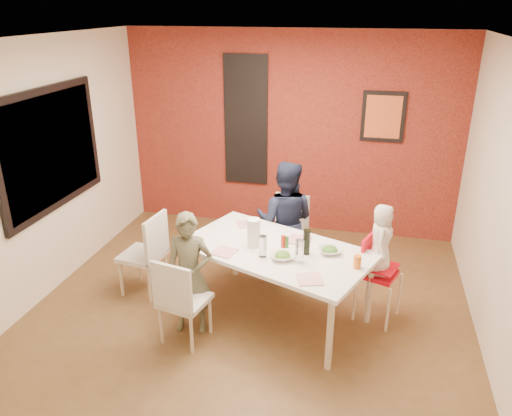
% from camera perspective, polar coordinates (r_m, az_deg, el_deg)
% --- Properties ---
extents(ground, '(4.50, 4.50, 0.00)m').
position_cam_1_polar(ground, '(5.33, -0.77, -11.71)').
color(ground, brown).
rests_on(ground, ground).
extents(ceiling, '(4.50, 4.50, 0.02)m').
position_cam_1_polar(ceiling, '(4.42, -0.96, 18.66)').
color(ceiling, white).
rests_on(ceiling, wall_back).
extents(wall_back, '(4.50, 0.02, 2.70)m').
position_cam_1_polar(wall_back, '(6.81, 3.87, 8.46)').
color(wall_back, beige).
rests_on(wall_back, ground).
extents(wall_front, '(4.50, 0.02, 2.70)m').
position_cam_1_polar(wall_front, '(2.83, -12.53, -13.73)').
color(wall_front, beige).
rests_on(wall_front, ground).
extents(wall_left, '(0.02, 4.50, 2.70)m').
position_cam_1_polar(wall_left, '(5.67, -23.53, 3.71)').
color(wall_left, beige).
rests_on(wall_left, ground).
extents(wall_right, '(0.02, 4.50, 2.70)m').
position_cam_1_polar(wall_right, '(4.72, 26.67, -0.43)').
color(wall_right, beige).
rests_on(wall_right, ground).
extents(brick_accent_wall, '(4.50, 0.02, 2.70)m').
position_cam_1_polar(brick_accent_wall, '(6.79, 3.85, 8.42)').
color(brick_accent_wall, maroon).
rests_on(brick_accent_wall, ground).
extents(picture_window_frame, '(0.05, 1.70, 1.30)m').
position_cam_1_polar(picture_window_frame, '(5.75, -22.44, 6.22)').
color(picture_window_frame, black).
rests_on(picture_window_frame, wall_left).
extents(picture_window_pane, '(0.02, 1.55, 1.15)m').
position_cam_1_polar(picture_window_pane, '(5.74, -22.32, 6.22)').
color(picture_window_pane, black).
rests_on(picture_window_pane, wall_left).
extents(glassblock_strip, '(0.55, 0.03, 1.70)m').
position_cam_1_polar(glassblock_strip, '(6.87, -1.15, 9.91)').
color(glassblock_strip, silver).
rests_on(glassblock_strip, wall_back).
extents(glassblock_surround, '(0.60, 0.03, 1.76)m').
position_cam_1_polar(glassblock_surround, '(6.86, -1.17, 9.90)').
color(glassblock_surround, black).
rests_on(glassblock_surround, wall_back).
extents(art_print_frame, '(0.54, 0.03, 0.64)m').
position_cam_1_polar(art_print_frame, '(6.62, 14.33, 10.07)').
color(art_print_frame, black).
rests_on(art_print_frame, wall_back).
extents(art_print_canvas, '(0.44, 0.01, 0.54)m').
position_cam_1_polar(art_print_canvas, '(6.60, 14.33, 10.05)').
color(art_print_canvas, '#CE6B2D').
rests_on(art_print_canvas, wall_back).
extents(dining_table, '(2.07, 1.61, 0.76)m').
position_cam_1_polar(dining_table, '(4.93, 2.27, -5.35)').
color(dining_table, white).
rests_on(dining_table, ground).
extents(chair_near, '(0.48, 0.48, 0.88)m').
position_cam_1_polar(chair_near, '(4.68, -8.73, -10.10)').
color(chair_near, silver).
rests_on(chair_near, ground).
extents(chair_far, '(0.46, 0.46, 0.90)m').
position_cam_1_polar(chair_far, '(5.95, 3.81, -2.34)').
color(chair_far, silver).
rests_on(chair_far, ground).
extents(chair_left, '(0.48, 0.48, 0.93)m').
position_cam_1_polar(chair_left, '(5.51, -12.20, -4.72)').
color(chair_left, silver).
rests_on(chair_left, ground).
extents(high_chair, '(0.47, 0.47, 0.88)m').
position_cam_1_polar(high_chair, '(5.12, 13.53, -6.93)').
color(high_chair, red).
rests_on(high_chair, ground).
extents(child_near, '(0.49, 0.37, 1.23)m').
position_cam_1_polar(child_near, '(4.80, -7.59, -7.46)').
color(child_near, brown).
rests_on(child_near, ground).
extents(child_far, '(0.70, 0.55, 1.40)m').
position_cam_1_polar(child_far, '(5.65, 3.34, -1.47)').
color(child_far, '#161C31').
rests_on(child_far, ground).
extents(toddler, '(0.24, 0.36, 0.72)m').
position_cam_1_polar(toddler, '(4.95, 14.11, -3.51)').
color(toddler, beige).
rests_on(toddler, high_chair).
extents(plate_near_left, '(0.26, 0.26, 0.01)m').
position_cam_1_polar(plate_near_left, '(4.84, -3.66, -4.99)').
color(plate_near_left, white).
rests_on(plate_near_left, dining_table).
extents(plate_far_mid, '(0.23, 0.23, 0.01)m').
position_cam_1_polar(plate_far_mid, '(5.08, 5.01, -3.64)').
color(plate_far_mid, white).
rests_on(plate_far_mid, dining_table).
extents(plate_near_right, '(0.27, 0.27, 0.01)m').
position_cam_1_polar(plate_near_right, '(4.40, 6.16, -8.10)').
color(plate_near_right, white).
rests_on(plate_near_right, dining_table).
extents(plate_far_left, '(0.26, 0.26, 0.01)m').
position_cam_1_polar(plate_far_left, '(5.41, -1.05, -1.87)').
color(plate_far_left, white).
rests_on(plate_far_left, dining_table).
extents(salad_bowl_a, '(0.28, 0.28, 0.05)m').
position_cam_1_polar(salad_bowl_a, '(4.70, 3.05, -5.52)').
color(salad_bowl_a, white).
rests_on(salad_bowl_a, dining_table).
extents(salad_bowl_b, '(0.26, 0.26, 0.05)m').
position_cam_1_polar(salad_bowl_b, '(4.85, 8.43, -4.85)').
color(salad_bowl_b, silver).
rests_on(salad_bowl_b, dining_table).
extents(wine_bottle, '(0.07, 0.07, 0.25)m').
position_cam_1_polar(wine_bottle, '(4.77, 5.79, -3.87)').
color(wine_bottle, black).
rests_on(wine_bottle, dining_table).
extents(wine_glass_a, '(0.07, 0.07, 0.21)m').
position_cam_1_polar(wine_glass_a, '(4.71, 0.78, -4.40)').
color(wine_glass_a, silver).
rests_on(wine_glass_a, dining_table).
extents(wine_glass_b, '(0.08, 0.08, 0.22)m').
position_cam_1_polar(wine_glass_b, '(4.62, 5.00, -4.93)').
color(wine_glass_b, white).
rests_on(wine_glass_b, dining_table).
extents(paper_towel_roll, '(0.13, 0.13, 0.29)m').
position_cam_1_polar(paper_towel_roll, '(4.88, -0.26, -2.84)').
color(paper_towel_roll, white).
rests_on(paper_towel_roll, dining_table).
extents(condiment_red, '(0.04, 0.04, 0.15)m').
position_cam_1_polar(condiment_red, '(4.86, 3.14, -3.94)').
color(condiment_red, red).
rests_on(condiment_red, dining_table).
extents(condiment_green, '(0.04, 0.04, 0.14)m').
position_cam_1_polar(condiment_green, '(4.86, 3.55, -4.02)').
color(condiment_green, '#376C24').
rests_on(condiment_green, dining_table).
extents(condiment_brown, '(0.04, 0.04, 0.14)m').
position_cam_1_polar(condiment_brown, '(4.87, 3.07, -3.93)').
color(condiment_brown, brown).
rests_on(condiment_brown, dining_table).
extents(sippy_cup, '(0.07, 0.07, 0.12)m').
position_cam_1_polar(sippy_cup, '(4.62, 11.50, -6.05)').
color(sippy_cup, orange).
rests_on(sippy_cup, dining_table).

